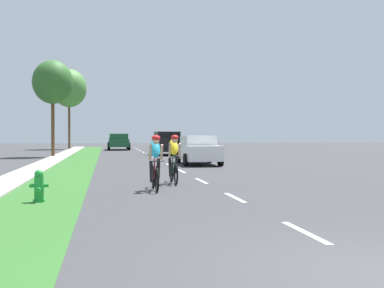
{
  "coord_description": "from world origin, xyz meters",
  "views": [
    {
      "loc": [
        -3.19,
        -4.83,
        1.61
      ],
      "look_at": [
        0.36,
        14.9,
        1.19
      ],
      "focal_mm": 44.47,
      "sensor_mm": 36.0,
      "label": 1
    }
  ],
  "objects_px": {
    "cyclist_lead": "(155,162)",
    "sedan_white": "(198,150)",
    "fire_hydrant_green": "(39,186)",
    "street_tree_far": "(69,88)",
    "suv_black": "(167,143)",
    "street_tree_near": "(53,83)",
    "cyclist_trailing": "(174,159)",
    "pickup_dark_green": "(119,142)"
  },
  "relations": [
    {
      "from": "cyclist_lead",
      "to": "sedan_white",
      "type": "height_order",
      "value": "cyclist_lead"
    },
    {
      "from": "cyclist_lead",
      "to": "fire_hydrant_green",
      "type": "bearing_deg",
      "value": -147.52
    },
    {
      "from": "street_tree_far",
      "to": "suv_black",
      "type": "bearing_deg",
      "value": -61.51
    },
    {
      "from": "cyclist_lead",
      "to": "street_tree_near",
      "type": "bearing_deg",
      "value": 103.53
    },
    {
      "from": "cyclist_trailing",
      "to": "pickup_dark_green",
      "type": "bearing_deg",
      "value": 91.63
    },
    {
      "from": "cyclist_lead",
      "to": "street_tree_far",
      "type": "height_order",
      "value": "street_tree_far"
    },
    {
      "from": "pickup_dark_green",
      "to": "cyclist_lead",
      "type": "bearing_deg",
      "value": -89.73
    },
    {
      "from": "cyclist_lead",
      "to": "sedan_white",
      "type": "xyz_separation_m",
      "value": [
        3.4,
        11.07,
        -0.04
      ]
    },
    {
      "from": "pickup_dark_green",
      "to": "street_tree_far",
      "type": "relative_size",
      "value": 0.6
    },
    {
      "from": "cyclist_trailing",
      "to": "sedan_white",
      "type": "distance_m",
      "value": 9.7
    },
    {
      "from": "fire_hydrant_green",
      "to": "cyclist_trailing",
      "type": "xyz_separation_m",
      "value": [
        3.72,
        3.61,
        0.44
      ]
    },
    {
      "from": "cyclist_trailing",
      "to": "sedan_white",
      "type": "bearing_deg",
      "value": 74.32
    },
    {
      "from": "cyclist_lead",
      "to": "street_tree_near",
      "type": "height_order",
      "value": "street_tree_near"
    },
    {
      "from": "fire_hydrant_green",
      "to": "cyclist_lead",
      "type": "relative_size",
      "value": 0.44
    },
    {
      "from": "pickup_dark_green",
      "to": "street_tree_near",
      "type": "relative_size",
      "value": 0.75
    },
    {
      "from": "pickup_dark_green",
      "to": "cyclist_trailing",
      "type": "bearing_deg",
      "value": -88.37
    },
    {
      "from": "fire_hydrant_green",
      "to": "street_tree_near",
      "type": "distance_m",
      "value": 23.63
    },
    {
      "from": "cyclist_lead",
      "to": "pickup_dark_green",
      "type": "relative_size",
      "value": 0.34
    },
    {
      "from": "sedan_white",
      "to": "pickup_dark_green",
      "type": "distance_m",
      "value": 24.3
    },
    {
      "from": "cyclist_lead",
      "to": "cyclist_trailing",
      "type": "distance_m",
      "value": 1.9
    },
    {
      "from": "cyclist_lead",
      "to": "pickup_dark_green",
      "type": "bearing_deg",
      "value": 90.27
    },
    {
      "from": "fire_hydrant_green",
      "to": "pickup_dark_green",
      "type": "xyz_separation_m",
      "value": [
        2.78,
        36.98,
        0.46
      ]
    },
    {
      "from": "sedan_white",
      "to": "street_tree_far",
      "type": "bearing_deg",
      "value": 107.66
    },
    {
      "from": "cyclist_lead",
      "to": "street_tree_far",
      "type": "distance_m",
      "value": 39.04
    },
    {
      "from": "suv_black",
      "to": "street_tree_far",
      "type": "distance_m",
      "value": 18.57
    },
    {
      "from": "pickup_dark_green",
      "to": "street_tree_near",
      "type": "distance_m",
      "value": 15.43
    },
    {
      "from": "fire_hydrant_green",
      "to": "sedan_white",
      "type": "height_order",
      "value": "sedan_white"
    },
    {
      "from": "cyclist_trailing",
      "to": "fire_hydrant_green",
      "type": "bearing_deg",
      "value": -135.91
    },
    {
      "from": "suv_black",
      "to": "street_tree_near",
      "type": "height_order",
      "value": "street_tree_near"
    },
    {
      "from": "pickup_dark_green",
      "to": "suv_black",
      "type": "bearing_deg",
      "value": -74.82
    },
    {
      "from": "cyclist_trailing",
      "to": "pickup_dark_green",
      "type": "relative_size",
      "value": 0.34
    },
    {
      "from": "street_tree_far",
      "to": "sedan_white",
      "type": "bearing_deg",
      "value": -72.34
    },
    {
      "from": "street_tree_near",
      "to": "suv_black",
      "type": "bearing_deg",
      "value": 10.38
    },
    {
      "from": "sedan_white",
      "to": "suv_black",
      "type": "bearing_deg",
      "value": 90.96
    },
    {
      "from": "sedan_white",
      "to": "street_tree_near",
      "type": "relative_size",
      "value": 0.63
    },
    {
      "from": "cyclist_trailing",
      "to": "pickup_dark_green",
      "type": "xyz_separation_m",
      "value": [
        -0.95,
        33.37,
        0.02
      ]
    },
    {
      "from": "cyclist_lead",
      "to": "suv_black",
      "type": "xyz_separation_m",
      "value": [
        3.21,
        22.67,
        0.14
      ]
    },
    {
      "from": "sedan_white",
      "to": "suv_black",
      "type": "xyz_separation_m",
      "value": [
        -0.19,
        11.6,
        0.18
      ]
    },
    {
      "from": "street_tree_near",
      "to": "cyclist_trailing",
      "type": "bearing_deg",
      "value": -73.18
    },
    {
      "from": "pickup_dark_green",
      "to": "street_tree_far",
      "type": "distance_m",
      "value": 8.21
    },
    {
      "from": "cyclist_lead",
      "to": "pickup_dark_green",
      "type": "distance_m",
      "value": 35.1
    },
    {
      "from": "suv_black",
      "to": "cyclist_trailing",
      "type": "bearing_deg",
      "value": -96.61
    }
  ]
}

